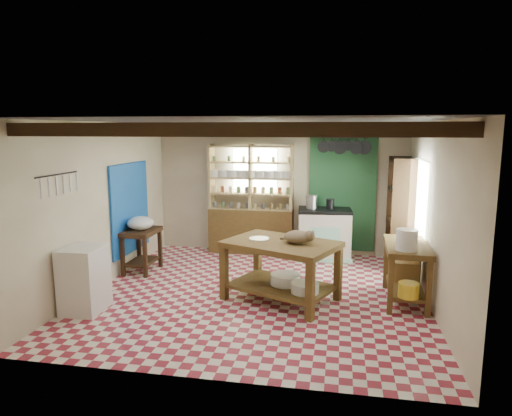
% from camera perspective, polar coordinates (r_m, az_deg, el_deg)
% --- Properties ---
extents(floor, '(5.00, 5.00, 0.02)m').
position_cam_1_polar(floor, '(7.12, 0.14, -10.68)').
color(floor, maroon).
rests_on(floor, ground).
extents(ceiling, '(5.00, 5.00, 0.02)m').
position_cam_1_polar(ceiling, '(6.68, 0.15, 10.80)').
color(ceiling, '#504F55').
rests_on(ceiling, wall_back).
extents(wall_back, '(5.00, 0.04, 2.60)m').
position_cam_1_polar(wall_back, '(9.22, 2.95, 2.41)').
color(wall_back, beige).
rests_on(wall_back, floor).
extents(wall_front, '(5.00, 0.04, 2.60)m').
position_cam_1_polar(wall_front, '(4.40, -5.76, -5.83)').
color(wall_front, beige).
rests_on(wall_front, floor).
extents(wall_left, '(0.04, 5.00, 2.60)m').
position_cam_1_polar(wall_left, '(7.63, -18.66, 0.36)').
color(wall_left, beige).
rests_on(wall_left, floor).
extents(wall_right, '(0.04, 5.00, 2.60)m').
position_cam_1_polar(wall_right, '(6.80, 21.36, -0.90)').
color(wall_right, beige).
rests_on(wall_right, floor).
extents(ceiling_beams, '(5.00, 3.80, 0.15)m').
position_cam_1_polar(ceiling_beams, '(6.68, 0.15, 9.77)').
color(ceiling_beams, '#372213').
rests_on(ceiling_beams, ceiling).
extents(blue_wall_patch, '(0.04, 1.40, 1.60)m').
position_cam_1_polar(blue_wall_patch, '(8.43, -15.45, 0.00)').
color(blue_wall_patch, '#1757B2').
rests_on(blue_wall_patch, wall_left).
extents(green_wall_patch, '(1.30, 0.04, 2.30)m').
position_cam_1_polar(green_wall_patch, '(9.12, 10.73, 1.85)').
color(green_wall_patch, '#1F4E2B').
rests_on(green_wall_patch, wall_back).
extents(window_back, '(0.90, 0.02, 0.80)m').
position_cam_1_polar(window_back, '(9.24, -0.13, 4.93)').
color(window_back, silver).
rests_on(window_back, wall_back).
extents(window_right, '(0.02, 1.30, 1.20)m').
position_cam_1_polar(window_right, '(7.75, 19.91, 1.18)').
color(window_right, silver).
rests_on(window_right, wall_right).
extents(utensil_rail, '(0.06, 0.90, 0.28)m').
position_cam_1_polar(utensil_rail, '(6.52, -23.53, 2.80)').
color(utensil_rail, black).
rests_on(utensil_rail, wall_left).
extents(pot_rack, '(0.86, 0.12, 0.36)m').
position_cam_1_polar(pot_rack, '(8.62, 10.93, 7.61)').
color(pot_rack, black).
rests_on(pot_rack, ceiling).
extents(shelving_unit, '(1.70, 0.34, 2.20)m').
position_cam_1_polar(shelving_unit, '(9.15, -0.64, 1.10)').
color(shelving_unit, tan).
rests_on(shelving_unit, floor).
extents(tall_rack, '(0.40, 0.86, 2.00)m').
position_cam_1_polar(tall_rack, '(8.56, 17.59, -0.64)').
color(tall_rack, '#372213').
rests_on(tall_rack, floor).
extents(work_table, '(1.83, 1.56, 0.88)m').
position_cam_1_polar(work_table, '(6.74, 3.13, -7.86)').
color(work_table, brown).
rests_on(work_table, floor).
extents(stove, '(1.06, 0.76, 0.98)m').
position_cam_1_polar(stove, '(8.94, 8.52, -3.19)').
color(stove, beige).
rests_on(stove, floor).
extents(prep_table, '(0.52, 0.75, 0.76)m').
position_cam_1_polar(prep_table, '(8.31, -14.08, -5.17)').
color(prep_table, '#372213').
rests_on(prep_table, floor).
extents(white_cabinet, '(0.52, 0.62, 0.91)m').
position_cam_1_polar(white_cabinet, '(6.77, -20.68, -8.31)').
color(white_cabinet, white).
rests_on(white_cabinet, floor).
extents(right_counter, '(0.64, 1.22, 0.86)m').
position_cam_1_polar(right_counter, '(7.02, 18.21, -7.71)').
color(right_counter, brown).
rests_on(right_counter, floor).
extents(cat, '(0.47, 0.40, 0.19)m').
position_cam_1_polar(cat, '(6.52, 5.29, -3.64)').
color(cat, olive).
rests_on(cat, work_table).
extents(steel_tray, '(0.39, 0.39, 0.02)m').
position_cam_1_polar(steel_tray, '(6.76, 0.39, -3.85)').
color(steel_tray, '#B2B1B9').
rests_on(steel_tray, work_table).
extents(basin_large, '(0.58, 0.58, 0.15)m').
position_cam_1_polar(basin_large, '(6.80, 3.70, -8.86)').
color(basin_large, white).
rests_on(basin_large, work_table).
extents(basin_small, '(0.51, 0.51, 0.14)m').
position_cam_1_polar(basin_small, '(6.50, 6.13, -9.87)').
color(basin_small, white).
rests_on(basin_small, work_table).
extents(kettle_left, '(0.24, 0.24, 0.26)m').
position_cam_1_polar(kettle_left, '(8.82, 7.00, 0.76)').
color(kettle_left, '#B2B1B9').
rests_on(kettle_left, stove).
extents(kettle_right, '(0.17, 0.17, 0.19)m').
position_cam_1_polar(kettle_right, '(8.84, 9.26, 0.52)').
color(kettle_right, black).
rests_on(kettle_right, stove).
extents(enamel_bowl, '(0.47, 0.47, 0.23)m').
position_cam_1_polar(enamel_bowl, '(8.20, -14.22, -1.83)').
color(enamel_bowl, white).
rests_on(enamel_bowl, prep_table).
extents(white_bucket, '(0.30, 0.30, 0.29)m').
position_cam_1_polar(white_bucket, '(6.53, 18.33, -3.79)').
color(white_bucket, white).
rests_on(white_bucket, right_counter).
extents(wicker_basket, '(0.44, 0.35, 0.30)m').
position_cam_1_polar(wicker_basket, '(7.32, 17.97, -7.42)').
color(wicker_basket, olive).
rests_on(wicker_basket, right_counter).
extents(yellow_tub, '(0.29, 0.29, 0.20)m').
position_cam_1_polar(yellow_tub, '(6.63, 18.53, -9.69)').
color(yellow_tub, yellow).
rests_on(yellow_tub, right_counter).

